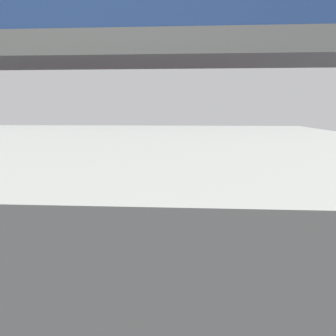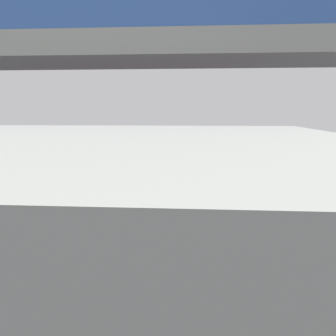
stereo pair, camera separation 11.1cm
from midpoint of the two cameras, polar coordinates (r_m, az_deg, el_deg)
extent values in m
plane|color=#38383D|center=(19.69, -0.64, -4.39)|extent=(80.00, 80.00, 0.00)
cube|color=red|center=(18.48, -2.50, 0.17)|extent=(11.50, 2.55, 2.86)
cube|color=black|center=(18.42, -2.51, 1.76)|extent=(11.04, 2.59, 0.90)
cube|color=white|center=(18.34, -2.52, 4.23)|extent=(11.27, 2.58, 0.20)
cube|color=black|center=(19.96, -19.17, 1.32)|extent=(0.04, 2.24, 1.20)
cylinder|color=black|center=(18.29, -14.51, -4.01)|extent=(1.04, 0.30, 1.04)
cylinder|color=black|center=(20.67, -12.24, -2.49)|extent=(1.04, 0.30, 1.04)
cylinder|color=black|center=(17.39, 9.19, -4.49)|extent=(1.04, 0.30, 1.04)
cylinder|color=black|center=(19.87, 8.58, -2.83)|extent=(1.04, 0.30, 1.04)
cylinder|color=slate|center=(22.84, 19.92, 0.47)|extent=(0.08, 0.08, 2.80)
cube|color=yellow|center=(22.72, 20.06, 3.22)|extent=(0.04, 0.60, 0.60)
cube|color=silver|center=(22.21, 10.29, -3.03)|extent=(2.00, 0.20, 0.01)
cube|color=silver|center=(22.15, -0.07, -2.92)|extent=(2.00, 0.20, 0.01)
cube|color=silver|center=(22.80, -10.16, -2.72)|extent=(2.00, 0.20, 0.01)
cube|color=gray|center=(8.95, -6.79, 17.02)|extent=(30.99, 2.60, 0.50)
cube|color=#3359A5|center=(10.30, -5.45, 20.44)|extent=(30.99, 0.08, 1.10)
cube|color=#192333|center=(7.08, -21.79, -13.03)|extent=(7.65, 0.04, 2.94)
camera|label=1|loc=(0.06, -90.17, -0.03)|focal=40.50mm
camera|label=2|loc=(0.06, 89.83, 0.03)|focal=40.50mm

